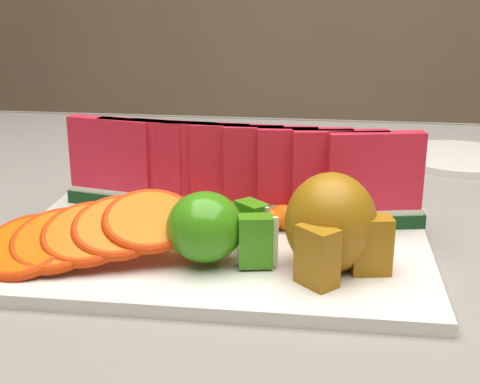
% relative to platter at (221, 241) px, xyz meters
% --- Properties ---
extents(table, '(1.40, 0.90, 0.75)m').
position_rel_platter_xyz_m(table, '(0.03, 0.10, -0.11)').
color(table, '#482D19').
rests_on(table, ground).
extents(tablecloth, '(1.53, 1.03, 0.20)m').
position_rel_platter_xyz_m(tablecloth, '(0.03, 0.10, -0.05)').
color(tablecloth, slate).
rests_on(tablecloth, table).
extents(platter, '(0.40, 0.30, 0.01)m').
position_rel_platter_xyz_m(platter, '(0.00, 0.00, 0.00)').
color(platter, silver).
rests_on(platter, tablecloth).
extents(apple_cluster, '(0.11, 0.09, 0.06)m').
position_rel_platter_xyz_m(apple_cluster, '(0.00, -0.06, 0.04)').
color(apple_cluster, '#188C16').
rests_on(apple_cluster, platter).
extents(pear_cluster, '(0.11, 0.11, 0.09)m').
position_rel_platter_xyz_m(pear_cluster, '(0.11, -0.06, 0.04)').
color(pear_cluster, '#B4900B').
rests_on(pear_cluster, platter).
extents(side_plate, '(0.24, 0.24, 0.01)m').
position_rel_platter_xyz_m(side_plate, '(0.29, 0.36, -0.00)').
color(side_plate, silver).
rests_on(side_plate, tablecloth).
extents(fork, '(0.08, 0.19, 0.00)m').
position_rel_platter_xyz_m(fork, '(-0.19, 0.38, -0.00)').
color(fork, silver).
rests_on(fork, tablecloth).
extents(watermelon_row, '(0.39, 0.07, 0.10)m').
position_rel_platter_xyz_m(watermelon_row, '(0.01, 0.06, 0.05)').
color(watermelon_row, '#0D4014').
rests_on(watermelon_row, platter).
extents(orange_fan_front, '(0.21, 0.13, 0.06)m').
position_rel_platter_xyz_m(orange_fan_front, '(-0.11, -0.07, 0.03)').
color(orange_fan_front, '#D24600').
rests_on(orange_fan_front, platter).
extents(orange_fan_back, '(0.32, 0.10, 0.04)m').
position_rel_platter_xyz_m(orange_fan_back, '(0.01, 0.13, 0.03)').
color(orange_fan_back, '#D24600').
rests_on(orange_fan_back, platter).
extents(tangerine_segments, '(0.22, 0.08, 0.03)m').
position_rel_platter_xyz_m(tangerine_segments, '(0.02, 0.01, 0.02)').
color(tangerine_segments, orange).
rests_on(tangerine_segments, platter).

